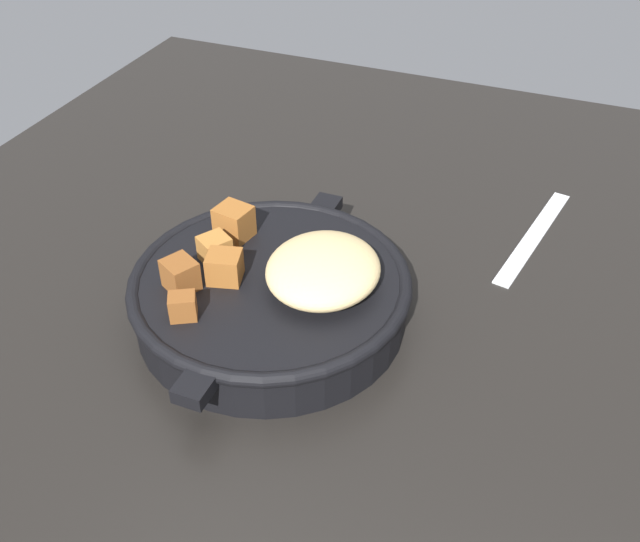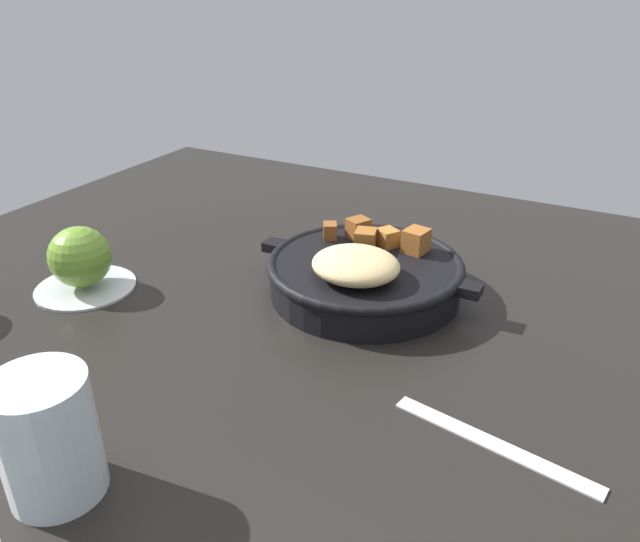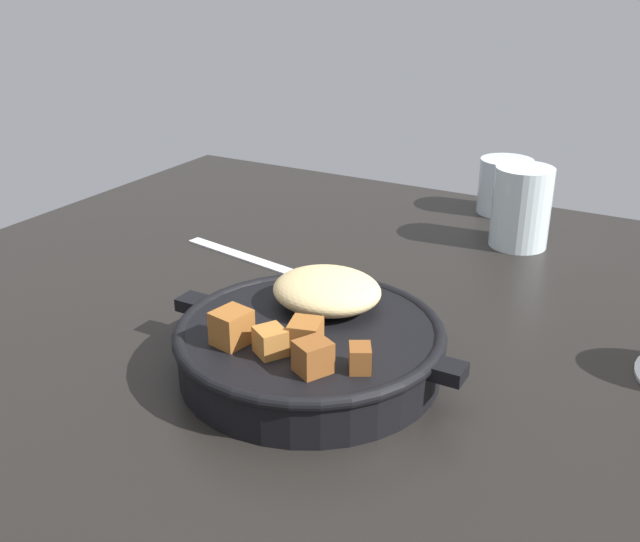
% 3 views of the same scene
% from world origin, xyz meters
% --- Properties ---
extents(ground_plane, '(1.16, 0.99, 0.02)m').
position_xyz_m(ground_plane, '(0.00, 0.00, -0.01)').
color(ground_plane, black).
extents(cast_iron_skillet, '(0.28, 0.23, 0.07)m').
position_xyz_m(cast_iron_skillet, '(-0.04, -0.07, 0.03)').
color(cast_iron_skillet, black).
rests_on(cast_iron_skillet, ground_plane).
extents(butter_knife, '(0.18, 0.05, 0.00)m').
position_xyz_m(butter_knife, '(-0.24, 0.12, 0.00)').
color(butter_knife, silver).
rests_on(butter_knife, ground_plane).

